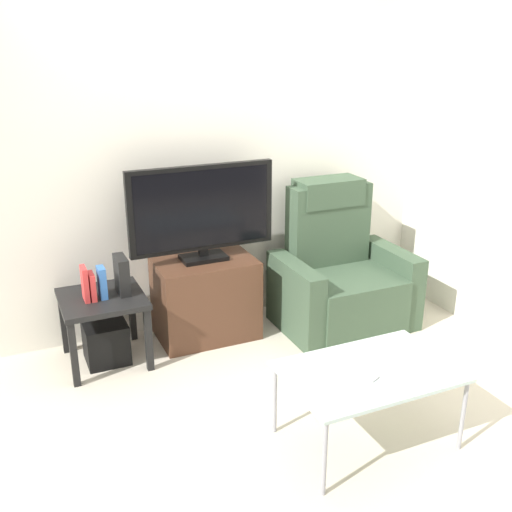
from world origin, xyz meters
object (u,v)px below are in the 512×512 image
recliner_armchair (340,276)px  side_table (103,307)px  book_rightmost (102,283)px  game_console (122,275)px  book_leftmost (85,284)px  cell_phone (363,375)px  television (202,211)px  book_middle (92,286)px  coffee_table (369,374)px  subwoofer_box (106,342)px  tv_stand (206,298)px

recliner_armchair → side_table: (-1.76, 0.11, 0.03)m
book_rightmost → game_console: (0.14, 0.03, 0.02)m
book_leftmost → book_rightmost: book_leftmost is taller
cell_phone → book_leftmost: bearing=103.3°
television → recliner_armchair: 1.19m
book_middle → coffee_table: bearing=-50.4°
recliner_armchair → book_rightmost: bearing=170.2°
side_table → game_console: size_ratio=2.15×
recliner_armchair → book_rightmost: size_ratio=5.13×
side_table → game_console: bearing=3.9°
book_leftmost → game_console: bearing=7.0°
book_leftmost → side_table: bearing=11.3°
television → recliner_armchair: bearing=-11.4°
book_middle → television: bearing=7.8°
television → book_middle: television is taller
television → cell_phone: 1.68m
subwoofer_box → book_rightmost: 0.44m
book_middle → cell_phone: 1.84m
game_console → tv_stand: bearing=5.8°
recliner_armchair → coffee_table: bearing=-122.5°
coffee_table → television: bearing=103.7°
side_table → book_leftmost: 0.22m
book_rightmost → coffee_table: (1.11, -1.43, -0.17)m
recliner_armchair → book_leftmost: 1.88m
subwoofer_box → recliner_armchair: bearing=-3.7°
television → book_rightmost: 0.83m
book_rightmost → book_leftmost: bearing=180.0°
book_middle → side_table: bearing=19.2°
side_table → book_middle: 0.18m
recliner_armchair → book_leftmost: (-1.86, 0.09, 0.22)m
recliner_armchair → book_leftmost: recliner_armchair is taller
tv_stand → side_table: (-0.75, -0.07, 0.10)m
tv_stand → subwoofer_box: size_ratio=2.51×
book_leftmost → book_middle: 0.05m
tv_stand → television: size_ratio=0.68×
side_table → subwoofer_box: size_ratio=1.92×
television → subwoofer_box: bearing=-173.1°
tv_stand → coffee_table: 1.57m
game_console → coffee_table: (0.98, -1.46, -0.19)m
television → coffee_table: bearing=-76.3°
book_rightmost → cell_phone: (1.05, -1.46, -0.14)m
side_table → coffee_table: size_ratio=0.60×
recliner_armchair → book_middle: 1.83m
side_table → subwoofer_box: side_table is taller
coffee_table → book_middle: bearing=129.6°
subwoofer_box → book_middle: bearing=-160.8°
subwoofer_box → book_rightmost: book_rightmost is taller
recliner_armchair → side_table: 1.77m
tv_stand → game_console: 0.68m
cell_phone → side_table: bearing=100.5°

